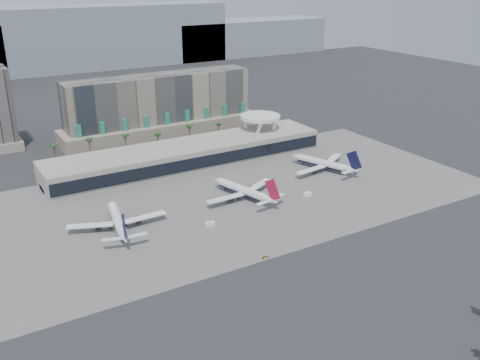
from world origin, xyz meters
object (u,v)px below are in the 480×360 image
airliner_left (118,221)px  service_vehicle_a (210,224)px  airliner_right (323,163)px  service_vehicle_b (307,194)px  taxiway_sign (265,258)px  airliner_centre (244,191)px

airliner_left → service_vehicle_a: size_ratio=11.01×
airliner_left → airliner_right: size_ratio=1.04×
service_vehicle_b → taxiway_sign: bearing=-145.1°
airliner_centre → taxiway_sign: bearing=-127.6°
service_vehicle_a → taxiway_sign: service_vehicle_a is taller
service_vehicle_b → taxiway_sign: (-53.49, -42.47, -0.49)m
airliner_right → service_vehicle_b: bearing=-160.1°
airliner_left → airliner_centre: 66.51m
service_vehicle_b → airliner_left: bearing=168.2°
airliner_centre → service_vehicle_b: size_ratio=11.46×
airliner_centre → airliner_right: 61.77m
service_vehicle_b → airliner_centre: bearing=149.3°
airliner_left → airliner_right: (127.21, 12.47, 0.00)m
airliner_left → service_vehicle_b: airliner_left is taller
airliner_left → service_vehicle_b: bearing=1.6°
taxiway_sign → airliner_left: bearing=145.0°
airliner_right → service_vehicle_a: (-90.55, -31.20, -3.01)m
airliner_right → service_vehicle_a: 95.82m
service_vehicle_a → taxiway_sign: (5.55, -37.63, -0.49)m
airliner_right → taxiway_sign: bearing=-161.0°
airliner_left → airliner_centre: airliner_left is taller
airliner_right → service_vehicle_b: airliner_right is taller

